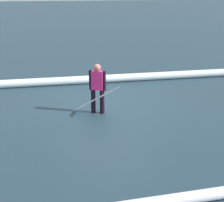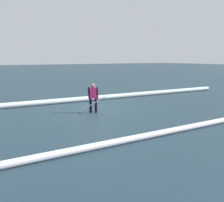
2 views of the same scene
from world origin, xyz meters
name	(u,v)px [view 2 (image 2 of 2)]	position (x,y,z in m)	size (l,w,h in m)	color
ground_plane	(96,109)	(0.00, 0.00, 0.00)	(183.44, 183.44, 0.00)	#213743
surfer	(93,96)	(0.54, 0.68, 0.86)	(0.48, 0.34, 1.53)	black
surfboard	(93,104)	(0.67, 0.96, 0.53)	(1.37, 1.33, 1.09)	white
wave_crest_foreground	(100,98)	(-1.68, -2.57, 0.16)	(0.32, 0.32, 21.19)	silver
wave_crest_midground	(137,138)	(1.36, 5.52, 0.11)	(0.22, 0.22, 22.56)	white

